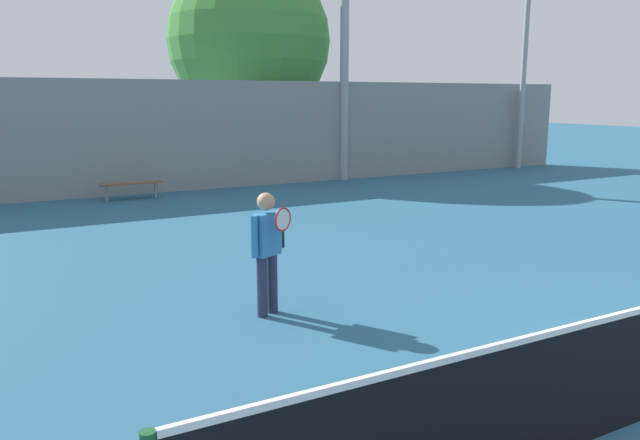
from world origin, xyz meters
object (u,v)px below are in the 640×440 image
Objects in this scene: bench_courtside_far at (131,184)px; tree_green_broad at (249,41)px; light_pole_near_left at (345,24)px; tennis_player at (267,246)px.

tree_green_broad is (5.32, 4.00, 4.40)m from bench_courtside_far.
light_pole_near_left reaches higher than tree_green_broad.
bench_courtside_far is at bearing -143.04° from tree_green_broad.
tree_green_broad is at bearing 123.65° from light_pole_near_left.
tree_green_broad is (-2.12, 3.19, -0.39)m from light_pole_near_left.
tennis_player is 0.18× the size of light_pole_near_left.
tree_green_broad is at bearing 42.78° from tennis_player.
light_pole_near_left reaches higher than tennis_player.
tree_green_broad is at bearing 36.96° from bench_courtside_far.
bench_courtside_far is (0.50, 10.53, -0.50)m from tennis_player.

